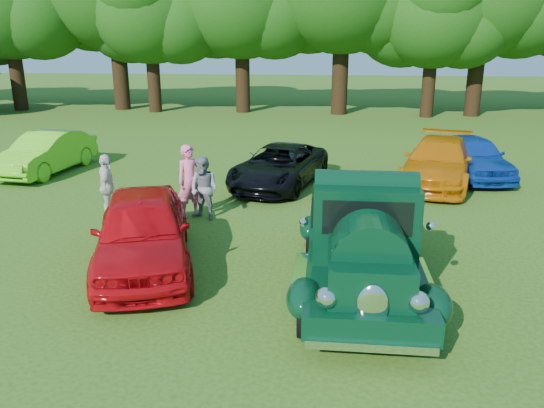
# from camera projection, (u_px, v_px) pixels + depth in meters

# --- Properties ---
(ground) EXTENTS (120.00, 120.00, 0.00)m
(ground) POSITION_uv_depth(u_px,v_px,m) (315.00, 309.00, 8.74)
(ground) COLOR #2A5113
(ground) RESTS_ON ground
(hero_pickup) EXTENTS (2.40, 5.15, 2.01)m
(hero_pickup) POSITION_uv_depth(u_px,v_px,m) (362.00, 242.00, 9.27)
(hero_pickup) COLOR black
(hero_pickup) RESTS_ON ground
(red_convertible) EXTENTS (2.98, 4.70, 1.49)m
(red_convertible) POSITION_uv_depth(u_px,v_px,m) (143.00, 231.00, 10.17)
(red_convertible) COLOR #B4070E
(red_convertible) RESTS_ON ground
(back_car_lime) EXTENTS (1.86, 4.19, 1.34)m
(back_car_lime) POSITION_uv_depth(u_px,v_px,m) (46.00, 153.00, 17.48)
(back_car_lime) COLOR #59CB1B
(back_car_lime) RESTS_ON ground
(back_car_black) EXTENTS (3.10, 4.76, 1.22)m
(back_car_black) POSITION_uv_depth(u_px,v_px,m) (279.00, 166.00, 15.93)
(back_car_black) COLOR black
(back_car_black) RESTS_ON ground
(back_car_orange) EXTENTS (3.20, 5.10, 1.38)m
(back_car_orange) POSITION_uv_depth(u_px,v_px,m) (439.00, 162.00, 16.11)
(back_car_orange) COLOR #C06306
(back_car_orange) RESTS_ON ground
(back_car_blue) EXTENTS (2.12, 4.14, 1.35)m
(back_car_blue) POSITION_uv_depth(u_px,v_px,m) (473.00, 157.00, 16.92)
(back_car_blue) COLOR navy
(back_car_blue) RESTS_ON ground
(spectator_pink) EXTENTS (0.78, 0.77, 1.81)m
(spectator_pink) POSITION_uv_depth(u_px,v_px,m) (190.00, 181.00, 13.07)
(spectator_pink) COLOR pink
(spectator_pink) RESTS_ON ground
(spectator_grey) EXTENTS (0.94, 0.85, 1.56)m
(spectator_grey) POSITION_uv_depth(u_px,v_px,m) (204.00, 189.00, 12.89)
(spectator_grey) COLOR gray
(spectator_grey) RESTS_ON ground
(spectator_white) EXTENTS (0.65, 1.02, 1.61)m
(spectator_white) POSITION_uv_depth(u_px,v_px,m) (107.00, 187.00, 12.96)
(spectator_white) COLOR silver
(spectator_white) RESTS_ON ground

